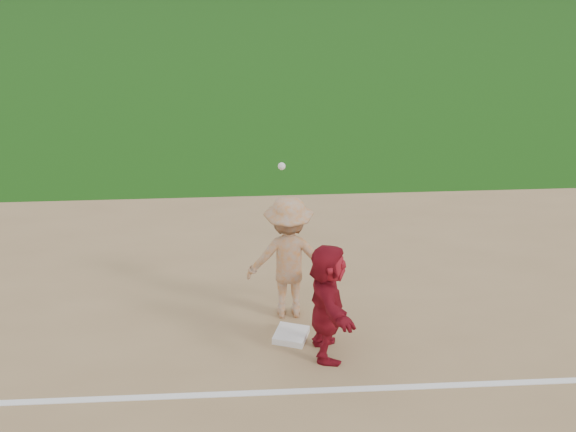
{
  "coord_description": "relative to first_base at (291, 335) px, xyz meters",
  "views": [
    {
      "loc": [
        -0.56,
        -7.78,
        5.89
      ],
      "look_at": [
        0.0,
        1.5,
        1.3
      ],
      "focal_mm": 45.0,
      "sensor_mm": 36.0,
      "label": 1
    }
  ],
  "objects": [
    {
      "name": "ground",
      "position": [
        0.03,
        -0.32,
        -0.07
      ],
      "size": [
        160.0,
        160.0,
        0.0
      ],
      "primitive_type": "plane",
      "color": "#17490E",
      "rests_on": "ground"
    },
    {
      "name": "foul_line",
      "position": [
        0.03,
        -1.12,
        -0.04
      ],
      "size": [
        60.0,
        0.1,
        0.01
      ],
      "primitive_type": "cube",
      "color": "white",
      "rests_on": "infield_dirt"
    },
    {
      "name": "first_base",
      "position": [
        0.0,
        0.0,
        0.0
      ],
      "size": [
        0.54,
        0.54,
        0.1
      ],
      "primitive_type": "cube",
      "rotation": [
        0.0,
        0.0,
        -0.32
      ],
      "color": "white",
      "rests_on": "infield_dirt"
    },
    {
      "name": "base_runner",
      "position": [
        0.44,
        -0.37,
        0.76
      ],
      "size": [
        0.55,
        1.52,
        1.62
      ],
      "primitive_type": "imported",
      "rotation": [
        0.0,
        0.0,
        1.62
      ],
      "color": "maroon",
      "rests_on": "infield_dirt"
    },
    {
      "name": "first_base_play",
      "position": [
        0.0,
        0.61,
        0.86
      ],
      "size": [
        1.18,
        0.74,
        2.48
      ],
      "color": "#9F9FA1",
      "rests_on": "infield_dirt"
    }
  ]
}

